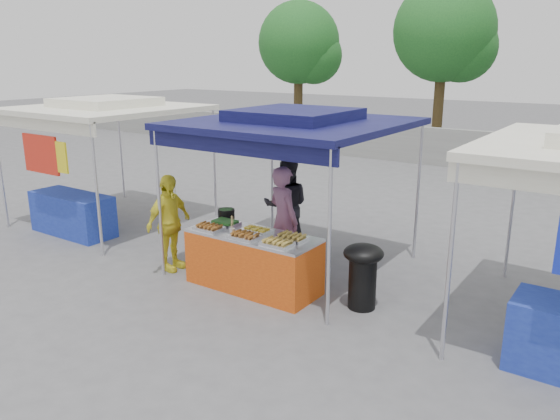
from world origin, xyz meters
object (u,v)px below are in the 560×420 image
Objects in this scene: cooking_pot at (226,214)px; customer_person at (169,223)px; helper_man at (286,206)px; vendor_table at (253,261)px; wok_burner at (363,270)px; vendor_woman at (283,220)px.

cooking_pot is 0.93m from customer_person.
cooking_pot is 0.17× the size of customer_person.
helper_man is at bearing -32.64° from customer_person.
customer_person is at bearing -174.14° from vendor_table.
wok_burner is at bearing -83.90° from customer_person.
helper_man reaches higher than wok_burner.
vendor_table is 2.17× the size of wok_burner.
helper_man is at bearing -37.46° from vendor_woman.
cooking_pot is 0.29× the size of wok_burner.
customer_person reaches higher than vendor_table.
customer_person is at bearing -143.63° from cooking_pot.
vendor_woman is 0.98m from helper_man.
customer_person reaches higher than cooking_pot.
vendor_woman is at bearing 90.21° from vendor_table.
vendor_woman is 1.04× the size of helper_man.
vendor_woman is 1.83m from customer_person.
wok_burner is 0.53× the size of vendor_woman.
helper_man is at bearing 147.39° from wok_burner.
helper_man is (-0.51, 0.83, -0.03)m from vendor_woman.
vendor_table is at bearing -170.25° from wok_burner.
vendor_table is 1.27× the size of customer_person.
cooking_pot is 1.29m from helper_man.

